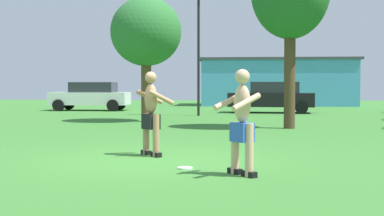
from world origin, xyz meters
TOP-DOWN VIEW (x-y plane):
  - ground_plane at (0.00, 0.00)m, footprint 80.00×80.00m
  - player_near at (-0.15, 0.45)m, footprint 0.81×0.72m
  - player_in_blue at (1.62, -1.71)m, footprint 0.75×0.77m
  - frisbee at (0.68, -1.11)m, footprint 0.26×0.26m
  - car_white_near_post at (-6.56, 18.96)m, footprint 4.31×2.03m
  - car_black_far_end at (3.37, 17.27)m, footprint 4.46×2.37m
  - lamp_post at (-0.20, 14.34)m, footprint 0.60×0.24m
  - outbuilding_behind_lot at (4.40, 27.83)m, footprint 10.79×5.61m
  - tree_right_field at (-1.94, 10.30)m, footprint 2.74×2.74m

SIDE VIEW (x-z plane):
  - ground_plane at x=0.00m, z-range 0.00..0.00m
  - frisbee at x=0.68m, z-range 0.00..0.03m
  - car_white_near_post at x=-6.56m, z-range 0.03..1.61m
  - car_black_far_end at x=3.37m, z-range 0.03..1.61m
  - player_in_blue at x=1.62m, z-range 0.04..1.69m
  - player_near at x=-0.15m, z-range 0.04..1.72m
  - outbuilding_behind_lot at x=4.40m, z-range 0.01..3.28m
  - tree_right_field at x=-1.94m, z-range 1.03..5.84m
  - lamp_post at x=-0.20m, z-range 0.65..6.31m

